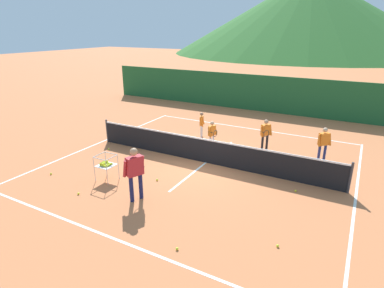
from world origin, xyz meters
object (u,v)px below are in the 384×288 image
at_px(tennis_net, 206,151).
at_px(tennis_ball_3, 278,246).
at_px(instructor, 135,169).
at_px(student_3, 324,141).
at_px(tennis_ball_1, 109,149).
at_px(tennis_ball_6, 296,191).
at_px(student_2, 266,132).
at_px(tennis_ball_4, 51,174).
at_px(ball_cart, 106,164).
at_px(tennis_ball_7, 78,194).
at_px(student_0, 202,122).
at_px(tennis_ball_0, 157,180).
at_px(tennis_ball_5, 177,249).
at_px(student_1, 212,132).

relative_size(tennis_net, tennis_ball_3, 148.71).
bearing_deg(instructor, student_3, 52.28).
relative_size(student_3, tennis_ball_1, 20.23).
relative_size(tennis_net, tennis_ball_6, 148.71).
distance_m(student_2, student_3, 2.31).
distance_m(tennis_ball_3, tennis_ball_4, 8.12).
relative_size(tennis_ball_1, tennis_ball_4, 1.00).
xyz_separation_m(ball_cart, tennis_ball_7, (-0.07, -1.21, -0.56)).
relative_size(student_2, tennis_ball_6, 19.80).
height_order(instructor, ball_cart, instructor).
bearing_deg(tennis_ball_3, ball_cart, 173.07).
xyz_separation_m(tennis_net, student_0, (-1.56, 2.69, 0.22)).
height_order(tennis_net, tennis_ball_0, tennis_net).
height_order(tennis_net, student_0, student_0).
relative_size(student_2, tennis_ball_0, 19.80).
xyz_separation_m(tennis_ball_4, tennis_ball_6, (7.93, 2.90, 0.00)).
bearing_deg(tennis_net, student_2, 56.56).
height_order(tennis_net, tennis_ball_5, tennis_net).
distance_m(student_1, tennis_ball_3, 6.72).
bearing_deg(tennis_ball_3, tennis_ball_6, 93.68).
bearing_deg(student_1, tennis_ball_4, -127.55).
distance_m(student_1, tennis_ball_7, 6.04).
relative_size(tennis_ball_1, tennis_ball_5, 1.00).
height_order(instructor, tennis_ball_0, instructor).
xyz_separation_m(student_3, tennis_ball_5, (-2.21, -7.25, -0.79)).
relative_size(instructor, tennis_ball_1, 24.66).
bearing_deg(student_0, instructor, -81.26).
distance_m(instructor, tennis_ball_7, 2.14).
bearing_deg(tennis_net, student_0, 120.17).
height_order(instructor, tennis_ball_1, instructor).
height_order(tennis_ball_5, tennis_ball_7, same).
xyz_separation_m(student_1, ball_cart, (-1.88, -4.46, -0.15)).
xyz_separation_m(instructor, tennis_ball_0, (-0.17, 1.33, -0.97)).
relative_size(student_0, student_2, 0.89).
bearing_deg(tennis_ball_7, tennis_net, 60.11).
distance_m(student_1, ball_cart, 4.84).
distance_m(tennis_ball_0, tennis_ball_4, 3.87).
height_order(student_0, tennis_ball_1, student_0).
bearing_deg(tennis_ball_6, tennis_ball_1, -179.62).
distance_m(student_3, tennis_ball_7, 9.07).
distance_m(instructor, tennis_ball_1, 4.70).
xyz_separation_m(tennis_net, student_3, (3.90, 2.30, 0.33)).
bearing_deg(tennis_ball_1, tennis_net, 10.15).
distance_m(student_2, tennis_ball_6, 3.77).
distance_m(student_3, ball_cart, 8.16).
height_order(student_1, tennis_ball_4, student_1).
distance_m(tennis_net, tennis_ball_3, 5.29).
relative_size(tennis_ball_3, tennis_ball_4, 1.00).
relative_size(student_2, tennis_ball_4, 19.80).
height_order(tennis_ball_1, tennis_ball_7, same).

